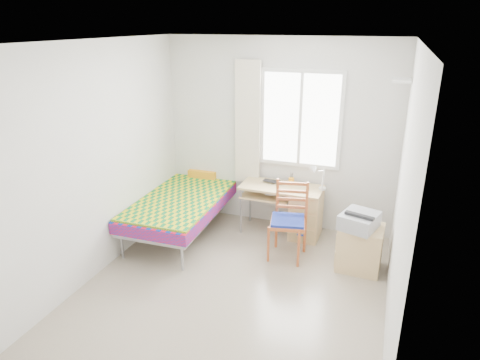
% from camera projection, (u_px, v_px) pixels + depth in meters
% --- Properties ---
extents(floor, '(3.50, 3.50, 0.00)m').
position_uv_depth(floor, '(235.00, 286.00, 4.76)').
color(floor, '#BCAD93').
rests_on(floor, ground).
extents(ceiling, '(3.50, 3.50, 0.00)m').
position_uv_depth(ceiling, '(233.00, 41.00, 3.85)').
color(ceiling, white).
rests_on(ceiling, wall_back).
extents(wall_back, '(3.20, 0.00, 3.20)m').
position_uv_depth(wall_back, '(278.00, 135.00, 5.85)').
color(wall_back, silver).
rests_on(wall_back, ground).
extents(wall_left, '(0.00, 3.50, 3.50)m').
position_uv_depth(wall_left, '(101.00, 160.00, 4.81)').
color(wall_left, silver).
rests_on(wall_left, ground).
extents(wall_right, '(0.00, 3.50, 3.50)m').
position_uv_depth(wall_right, '(402.00, 197.00, 3.80)').
color(wall_right, silver).
rests_on(wall_right, ground).
extents(window, '(1.10, 0.04, 1.30)m').
position_uv_depth(window, '(301.00, 119.00, 5.65)').
color(window, white).
rests_on(window, wall_back).
extents(curtain, '(0.35, 0.05, 1.70)m').
position_uv_depth(curtain, '(248.00, 123.00, 5.87)').
color(curtain, white).
rests_on(curtain, wall_back).
extents(floating_shelf, '(0.20, 0.32, 0.03)m').
position_uv_depth(floating_shelf, '(402.00, 80.00, 4.77)').
color(floating_shelf, white).
rests_on(floating_shelf, wall_right).
extents(bed, '(1.05, 2.19, 0.94)m').
position_uv_depth(bed, '(189.00, 198.00, 5.96)').
color(bed, '#95979D').
rests_on(bed, floor).
extents(desk, '(1.10, 0.52, 0.68)m').
position_uv_depth(desk, '(301.00, 210.00, 5.77)').
color(desk, tan).
rests_on(desk, floor).
extents(chair, '(0.49, 0.49, 0.96)m').
position_uv_depth(chair, '(289.00, 216.00, 5.22)').
color(chair, '#A1381F').
rests_on(chair, floor).
extents(cabinet, '(0.52, 0.47, 0.54)m').
position_uv_depth(cabinet, '(360.00, 247.00, 5.03)').
color(cabinet, tan).
rests_on(cabinet, floor).
extents(printer, '(0.48, 0.52, 0.19)m').
position_uv_depth(printer, '(359.00, 220.00, 4.88)').
color(printer, '#9899A0').
rests_on(printer, cabinet).
extents(laptop, '(0.31, 0.21, 0.02)m').
position_uv_depth(laptop, '(272.00, 183.00, 5.84)').
color(laptop, black).
rests_on(laptop, desk).
extents(pen_cup, '(0.09, 0.09, 0.09)m').
position_uv_depth(pen_cup, '(291.00, 181.00, 5.80)').
color(pen_cup, '#FFA11C').
rests_on(pen_cup, desk).
extents(task_lamp, '(0.21, 0.31, 0.37)m').
position_uv_depth(task_lamp, '(317.00, 175.00, 5.48)').
color(task_lamp, white).
rests_on(task_lamp, desk).
extents(book, '(0.17, 0.22, 0.02)m').
position_uv_depth(book, '(267.00, 192.00, 5.81)').
color(book, gray).
rests_on(book, desk).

